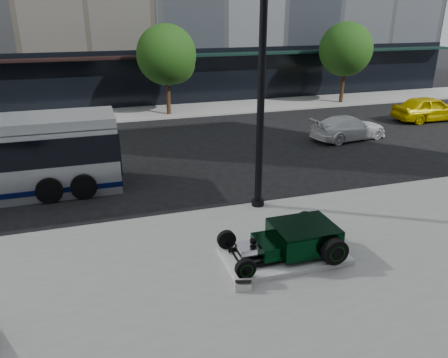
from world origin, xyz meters
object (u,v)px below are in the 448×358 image
object	(u,v)px
yellow_taxi	(429,108)
white_sedan	(349,128)
hot_rod	(296,238)
lamppost	(261,99)

from	to	relation	value
yellow_taxi	white_sedan	bearing A→B (deg)	108.55
white_sedan	yellow_taxi	distance (m)	7.47
hot_rod	yellow_taxi	world-z (taller)	yellow_taxi
hot_rod	white_sedan	size ratio (longest dim) A/B	0.74
hot_rod	yellow_taxi	size ratio (longest dim) A/B	0.70
lamppost	yellow_taxi	xyz separation A→B (m)	(15.10, 8.92, -3.12)
hot_rod	yellow_taxi	xyz separation A→B (m)	(15.37, 12.46, 0.08)
lamppost	yellow_taxi	distance (m)	17.81
hot_rod	yellow_taxi	bearing A→B (deg)	39.03
lamppost	white_sedan	bearing A→B (deg)	40.40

